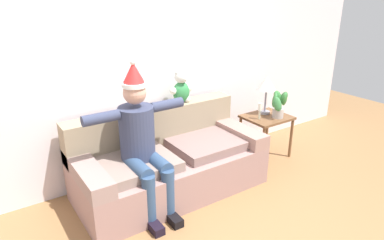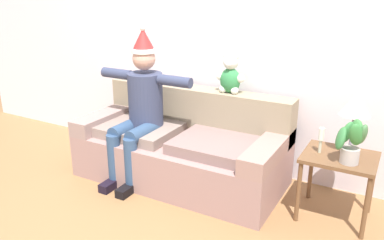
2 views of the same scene
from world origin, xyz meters
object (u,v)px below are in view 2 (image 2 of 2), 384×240
person_seated (140,104)px  potted_plant (352,141)px  teddy_bear (230,75)px  side_table (339,165)px  couch (183,147)px  candle_tall (321,137)px  table_lamp (355,107)px

person_seated → potted_plant: person_seated is taller
teddy_bear → side_table: size_ratio=0.68×
potted_plant → person_seated: bearing=-178.6°
couch → candle_tall: (1.31, -0.03, 0.36)m
table_lamp → teddy_bear: bearing=170.1°
potted_plant → candle_tall: potted_plant is taller
table_lamp → potted_plant: (0.03, -0.21, -0.20)m
couch → person_seated: 0.59m
side_table → candle_tall: (-0.16, -0.02, 0.22)m
table_lamp → potted_plant: bearing=-82.4°
couch → table_lamp: (1.51, 0.08, 0.61)m
teddy_bear → table_lamp: size_ratio=0.76×
table_lamp → potted_plant: table_lamp is taller
teddy_bear → table_lamp: 1.18m
teddy_bear → table_lamp: teddy_bear is taller
side_table → candle_tall: 0.27m
side_table → person_seated: bearing=-175.1°
teddy_bear → table_lamp: (1.15, -0.20, -0.09)m
person_seated → potted_plant: 1.92m
teddy_bear → side_table: (1.10, -0.30, -0.56)m
couch → side_table: bearing=-0.6°
person_seated → table_lamp: (1.89, 0.25, 0.19)m
person_seated → candle_tall: (1.68, 0.14, -0.06)m
person_seated → couch: bearing=24.4°
teddy_bear → potted_plant: size_ratio=1.07×
person_seated → candle_tall: person_seated is taller
side_table → table_lamp: bearing=61.9°
person_seated → candle_tall: 1.69m
potted_plant → candle_tall: (-0.24, 0.09, -0.05)m
couch → table_lamp: 1.64m
potted_plant → side_table: bearing=125.7°
table_lamp → potted_plant: 0.29m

